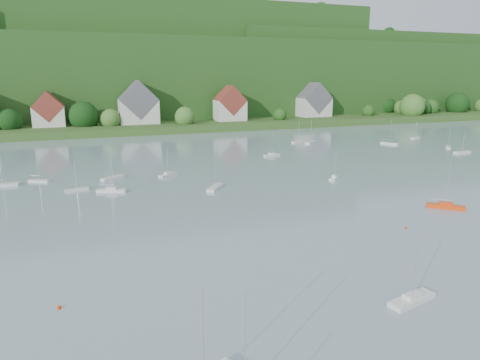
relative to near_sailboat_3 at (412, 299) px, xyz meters
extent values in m
cube|color=#2B4E1D|center=(-13.75, 166.39, 1.07)|extent=(600.00, 60.00, 3.00)
cube|color=#193C13|center=(-13.75, 241.39, 19.57)|extent=(620.00, 160.00, 40.00)
cube|color=#193C13|center=(-3.75, 236.39, 27.57)|extent=(240.00, 130.00, 60.00)
cube|color=#193C13|center=(146.25, 221.39, 21.57)|extent=(200.00, 110.00, 48.00)
sphere|color=#326525|center=(127.75, 146.61, 6.76)|extent=(12.88, 12.88, 12.88)
sphere|color=black|center=(125.60, 164.33, 5.97)|extent=(10.46, 10.46, 10.46)
sphere|color=#1D4514|center=(104.68, 151.29, 4.67)|extent=(6.45, 6.45, 6.45)
sphere|color=black|center=(138.26, 160.39, 6.04)|extent=(10.68, 10.68, 10.68)
sphere|color=black|center=(164.15, 152.81, 6.75)|extent=(12.85, 12.85, 12.85)
sphere|color=#326525|center=(-20.55, 150.27, 5.23)|extent=(8.19, 8.19, 8.19)
sphere|color=#326525|center=(140.21, 156.74, 5.98)|extent=(10.50, 10.50, 10.50)
sphere|color=black|center=(139.01, 150.66, 5.19)|extent=(8.05, 8.05, 8.05)
sphere|color=#326525|center=(33.10, 158.47, 6.52)|extent=(12.16, 12.16, 12.16)
sphere|color=#326525|center=(9.24, 146.32, 5.41)|extent=(8.73, 8.73, 8.73)
sphere|color=black|center=(-57.62, 152.25, 5.60)|extent=(9.32, 9.32, 9.32)
sphere|color=#1D4514|center=(145.29, 152.50, 5.44)|extent=(8.84, 8.84, 8.84)
sphere|color=#1D4514|center=(54.09, 148.08, 4.60)|extent=(6.24, 6.24, 6.24)
sphere|color=black|center=(75.68, 160.93, 5.22)|extent=(8.16, 8.16, 8.16)
sphere|color=#326525|center=(131.02, 158.71, 5.20)|extent=(8.09, 8.09, 8.09)
sphere|color=black|center=(-30.75, 152.75, 6.44)|extent=(11.92, 11.92, 11.92)
sphere|color=#1D4514|center=(25.75, 221.42, 59.82)|extent=(12.83, 12.83, 12.83)
sphere|color=#1D4514|center=(-12.64, 246.04, 59.80)|extent=(12.73, 12.73, 12.73)
sphere|color=#1D4514|center=(69.65, 210.92, 59.58)|extent=(11.50, 11.50, 11.50)
sphere|color=#1D4514|center=(46.96, 241.28, 60.13)|extent=(14.65, 14.65, 14.65)
sphere|color=#326525|center=(25.50, 197.68, 59.66)|extent=(11.95, 11.95, 11.95)
sphere|color=#1D4514|center=(105.69, 204.97, 59.28)|extent=(9.76, 9.76, 9.76)
sphere|color=#326525|center=(-60.89, 240.68, 58.81)|extent=(7.07, 7.07, 7.07)
sphere|color=black|center=(-17.22, 209.70, 59.01)|extent=(8.21, 8.21, 8.21)
sphere|color=#326525|center=(-36.57, 233.49, 59.71)|extent=(12.24, 12.24, 12.24)
sphere|color=#326525|center=(100.76, 209.37, 59.14)|extent=(9.00, 9.00, 9.00)
sphere|color=#1D4514|center=(87.28, 224.36, 58.97)|extent=(8.03, 8.03, 8.03)
sphere|color=#326525|center=(162.90, 224.69, 47.24)|extent=(9.52, 9.52, 9.52)
sphere|color=#326525|center=(219.45, 225.39, 47.17)|extent=(9.12, 9.12, 9.12)
sphere|color=#326525|center=(86.73, 224.75, 48.19)|extent=(14.97, 14.97, 14.97)
sphere|color=black|center=(148.17, 195.25, 46.89)|extent=(7.52, 7.52, 7.52)
sphere|color=#1D4514|center=(64.92, 222.21, 47.28)|extent=(9.78, 9.78, 9.78)
sphere|color=#1D4514|center=(105.94, 221.10, 47.67)|extent=(12.02, 12.02, 12.02)
sphere|color=black|center=(124.15, 202.41, 47.59)|extent=(11.57, 11.57, 11.57)
sphere|color=#1D4514|center=(108.68, 189.12, 47.78)|extent=(12.65, 12.65, 12.65)
sphere|color=#326525|center=(128.89, 194.76, 47.02)|extent=(8.28, 8.28, 8.28)
sphere|color=black|center=(154.15, 230.70, 46.88)|extent=(7.47, 7.47, 7.47)
sphere|color=#326525|center=(85.39, 213.61, 47.23)|extent=(9.48, 9.48, 9.48)
sphere|color=black|center=(175.69, 237.61, 41.05)|extent=(8.43, 8.43, 8.43)
sphere|color=#1D4514|center=(-53.73, 228.53, 41.67)|extent=(12.01, 12.01, 12.01)
sphere|color=black|center=(168.32, 211.07, 41.94)|extent=(13.54, 13.54, 13.54)
sphere|color=black|center=(104.92, 218.74, 42.21)|extent=(15.08, 15.08, 15.08)
sphere|color=#326525|center=(94.66, 234.41, 42.37)|extent=(15.99, 15.99, 15.99)
sphere|color=black|center=(-17.45, 238.60, 42.32)|extent=(15.72, 15.72, 15.72)
sphere|color=#326525|center=(204.65, 267.88, 42.05)|extent=(14.17, 14.17, 14.17)
sphere|color=#1D4514|center=(-2.87, 234.31, 41.41)|extent=(10.54, 10.54, 10.54)
sphere|color=black|center=(219.35, 200.38, 42.04)|extent=(14.14, 14.14, 14.14)
cube|color=beige|center=(-43.75, 155.39, 6.57)|extent=(12.00, 9.00, 8.00)
cube|color=maroon|center=(-43.75, 155.39, 10.57)|extent=(12.00, 9.36, 12.00)
cube|color=beige|center=(-8.75, 154.39, 7.57)|extent=(16.00, 11.00, 10.00)
cube|color=#54545B|center=(-8.75, 154.39, 12.57)|extent=(16.00, 11.44, 16.00)
cube|color=beige|center=(31.25, 152.39, 7.07)|extent=(13.00, 10.00, 9.00)
cube|color=maroon|center=(31.25, 152.39, 11.57)|extent=(13.00, 10.40, 13.00)
cube|color=beige|center=(76.25, 156.39, 7.07)|extent=(15.00, 10.00, 9.00)
cube|color=#54545B|center=(76.25, 156.39, 11.57)|extent=(15.00, 10.40, 15.00)
cylinder|color=silver|center=(-21.06, -6.27, 4.05)|extent=(0.10, 0.10, 7.73)
cylinder|color=silver|center=(-23.86, -4.86, 4.14)|extent=(0.10, 0.10, 7.88)
cube|color=silver|center=(0.00, 0.00, -0.14)|extent=(6.06, 2.86, 0.58)
cube|color=silver|center=(0.00, 0.00, 0.40)|extent=(2.25, 1.56, 0.50)
cylinder|color=silver|center=(0.00, 0.00, 3.81)|extent=(0.10, 0.10, 7.31)
cylinder|color=silver|center=(-0.85, -0.19, 1.05)|extent=(3.16, 0.77, 0.08)
cube|color=#E4420D|center=(28.71, 24.28, -0.11)|extent=(5.96, 5.43, 0.63)
cube|color=#E4420D|center=(28.71, 24.28, 0.45)|extent=(2.49, 2.37, 0.50)
cylinder|color=silver|center=(28.71, 24.28, 4.15)|extent=(0.10, 0.10, 7.90)
cylinder|color=silver|center=(27.98, 24.89, 1.10)|extent=(2.70, 2.31, 0.08)
sphere|color=#E23600|center=(14.89, 18.29, -0.43)|extent=(0.42, 0.42, 0.42)
sphere|color=#E23600|center=(-34.79, 11.32, -0.43)|extent=(0.44, 0.44, 0.44)
cube|color=silver|center=(-6.16, 51.17, -0.13)|extent=(4.92, 5.73, 0.59)
cylinder|color=silver|center=(-6.16, 51.17, 3.87)|extent=(0.10, 0.10, 7.42)
cylinder|color=silver|center=(-6.70, 50.46, 1.06)|extent=(2.04, 2.64, 0.08)
cube|color=silver|center=(85.02, 95.26, -0.19)|extent=(4.92, 2.96, 0.48)
cylinder|color=silver|center=(85.02, 95.26, 3.02)|extent=(0.10, 0.10, 5.95)
cylinder|color=silver|center=(84.35, 95.00, 0.95)|extent=(2.47, 1.02, 0.08)
cube|color=silver|center=(42.53, 98.36, -0.12)|extent=(5.80, 5.27, 0.61)
cylinder|color=silver|center=(42.53, 98.36, 4.02)|extent=(0.10, 0.10, 7.67)
cylinder|color=silver|center=(41.82, 97.77, 1.08)|extent=(2.63, 2.23, 0.08)
cube|color=silver|center=(22.03, 50.16, -0.20)|extent=(4.42, 4.04, 0.47)
cube|color=silver|center=(22.03, 50.16, 0.29)|extent=(1.85, 1.76, 0.50)
cylinder|color=silver|center=(22.03, 50.16, 2.97)|extent=(0.10, 0.10, 5.86)
cylinder|color=silver|center=(21.49, 49.70, 0.94)|extent=(2.01, 1.73, 0.08)
cube|color=silver|center=(-41.31, 70.23, -0.20)|extent=(4.72, 3.31, 0.46)
cylinder|color=silver|center=(-41.31, 70.23, 2.94)|extent=(0.10, 0.10, 5.81)
cylinder|color=silver|center=(-41.92, 70.56, 0.93)|extent=(2.30, 1.26, 0.08)
cube|color=silver|center=(-25.75, 67.41, -0.15)|extent=(5.53, 4.37, 0.56)
cylinder|color=silver|center=(-25.75, 67.41, 3.62)|extent=(0.10, 0.10, 6.98)
cylinder|color=silver|center=(-26.45, 66.95, 1.03)|extent=(2.61, 1.75, 0.08)
cube|color=silver|center=(-13.22, 66.29, -0.17)|extent=(4.98, 4.18, 0.51)
cube|color=silver|center=(-13.22, 66.29, 0.33)|extent=(2.04, 1.87, 0.50)
cylinder|color=silver|center=(-13.22, 66.29, 3.28)|extent=(0.10, 0.10, 6.41)
cylinder|color=silver|center=(-13.84, 65.84, 0.98)|extent=(2.32, 1.73, 0.08)
cube|color=silver|center=(-48.32, 68.58, -0.12)|extent=(6.12, 1.72, 0.61)
cylinder|color=silver|center=(-48.32, 68.58, 4.00)|extent=(0.10, 0.10, 7.64)
cube|color=silver|center=(-26.72, 55.94, -0.14)|extent=(6.06, 3.58, 0.59)
cube|color=silver|center=(-26.72, 55.94, 0.40)|extent=(2.32, 1.79, 0.50)
cylinder|color=silver|center=(-26.72, 55.94, 3.81)|extent=(0.10, 0.10, 7.32)
cylinder|color=silver|center=(-27.54, 56.24, 1.05)|extent=(3.04, 1.20, 0.08)
cube|color=silver|center=(39.37, 101.24, -0.15)|extent=(5.89, 3.48, 0.57)
cylinder|color=silver|center=(39.37, 101.24, 3.70)|extent=(0.10, 0.10, 7.12)
cylinder|color=silver|center=(38.57, 100.94, 1.04)|extent=(2.96, 1.16, 0.08)
cube|color=silver|center=(66.74, 86.97, -0.13)|extent=(4.29, 6.11, 0.60)
cylinder|color=silver|center=(66.74, 86.97, 3.93)|extent=(0.10, 0.10, 7.52)
cylinder|color=silver|center=(66.32, 87.77, 1.07)|extent=(1.61, 2.97, 0.08)
cube|color=silver|center=(20.13, 81.01, -0.17)|extent=(5.37, 2.46, 0.52)
cube|color=silver|center=(20.13, 81.01, 0.34)|extent=(1.98, 1.36, 0.50)
cylinder|color=silver|center=(20.13, 81.01, 3.33)|extent=(0.10, 0.10, 6.48)
cylinder|color=silver|center=(19.36, 80.86, 0.99)|extent=(2.81, 0.65, 0.08)
cube|color=silver|center=(80.10, 74.71, -0.18)|extent=(4.47, 4.57, 0.50)
cylinder|color=silver|center=(80.10, 74.71, 3.19)|extent=(0.10, 0.10, 6.25)
cylinder|color=silver|center=(79.59, 74.17, 0.97)|extent=(1.96, 2.04, 0.08)
cube|color=silver|center=(76.35, 65.59, -0.13)|extent=(6.12, 2.31, 0.60)
cylinder|color=silver|center=(76.35, 65.59, 3.90)|extent=(0.10, 0.10, 7.47)
cylinder|color=silver|center=(75.45, 65.50, 1.07)|extent=(3.28, 0.43, 0.08)
cube|color=silver|center=(-33.37, 59.36, -0.20)|extent=(4.80, 2.24, 0.46)
cylinder|color=silver|center=(-33.37, 59.36, 2.93)|extent=(0.10, 0.10, 5.79)
cylinder|color=silver|center=(-34.05, 59.21, 0.93)|extent=(2.51, 0.61, 0.08)
camera|label=1|loc=(-30.84, -32.07, 22.87)|focal=32.14mm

